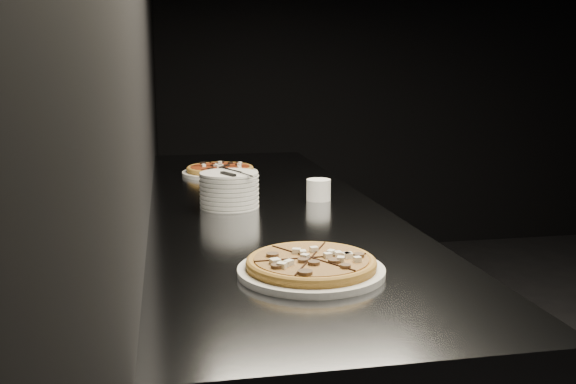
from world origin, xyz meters
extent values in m
cube|color=black|center=(-2.50, 0.00, 1.40)|extent=(0.02, 5.00, 2.80)
cube|color=black|center=(0.00, 2.50, 1.40)|extent=(5.00, 0.02, 2.80)
cube|color=slate|center=(-2.13, 0.00, 0.45)|extent=(0.70, 2.40, 0.90)
cube|color=slate|center=(-2.13, 0.00, 0.91)|extent=(0.74, 2.44, 0.02)
cylinder|color=white|center=(-2.14, -0.77, 0.93)|extent=(0.32, 0.32, 0.02)
cylinder|color=gold|center=(-2.14, -0.77, 0.94)|extent=(0.29, 0.29, 0.01)
torus|color=gold|center=(-2.14, -0.77, 0.95)|extent=(0.30, 0.30, 0.02)
cylinder|color=gold|center=(-2.14, -0.77, 0.95)|extent=(0.26, 0.26, 0.01)
cylinder|color=white|center=(-2.22, 0.58, 0.93)|extent=(0.32, 0.32, 0.01)
cylinder|color=gold|center=(-2.22, 0.58, 0.94)|extent=(0.33, 0.33, 0.01)
torus|color=gold|center=(-2.22, 0.58, 0.95)|extent=(0.34, 0.34, 0.02)
cylinder|color=maroon|center=(-2.22, 0.58, 0.95)|extent=(0.29, 0.29, 0.01)
cylinder|color=white|center=(-2.25, -0.05, 0.93)|extent=(0.19, 0.19, 0.01)
cylinder|color=white|center=(-2.25, -0.05, 0.94)|extent=(0.19, 0.19, 0.01)
cylinder|color=white|center=(-2.25, -0.05, 0.96)|extent=(0.19, 0.19, 0.01)
cylinder|color=white|center=(-2.25, -0.05, 0.97)|extent=(0.19, 0.19, 0.01)
cylinder|color=white|center=(-2.25, -0.05, 0.98)|extent=(0.19, 0.19, 0.01)
cylinder|color=white|center=(-2.25, -0.05, 1.00)|extent=(0.19, 0.19, 0.01)
cylinder|color=white|center=(-2.25, -0.05, 1.01)|extent=(0.19, 0.19, 0.01)
cylinder|color=white|center=(-2.25, -0.05, 1.03)|extent=(0.19, 0.19, 0.01)
cube|color=silver|center=(-2.24, -0.02, 1.03)|extent=(0.07, 0.12, 0.00)
cube|color=black|center=(-2.26, -0.11, 1.04)|extent=(0.04, 0.07, 0.01)
cube|color=silver|center=(-2.22, -0.06, 1.03)|extent=(0.04, 0.19, 0.00)
cylinder|color=white|center=(-1.94, -0.01, 0.96)|extent=(0.08, 0.08, 0.07)
cylinder|color=black|center=(-1.94, -0.01, 0.98)|extent=(0.07, 0.07, 0.01)
camera|label=1|loc=(-2.44, -2.08, 1.37)|focal=40.00mm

